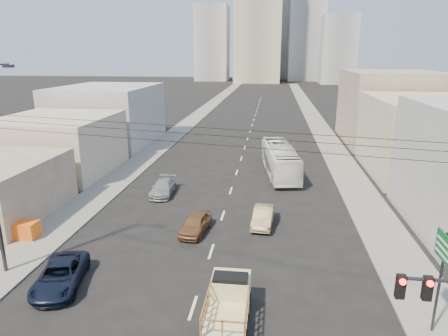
% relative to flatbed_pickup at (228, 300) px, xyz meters
% --- Properties ---
extents(ground, '(420.00, 420.00, 0.00)m').
position_rel_flatbed_pickup_xyz_m(ground, '(-1.88, -1.24, -1.09)').
color(ground, black).
rests_on(ground, ground).
extents(sidewalk_left, '(3.50, 180.00, 0.12)m').
position_rel_flatbed_pickup_xyz_m(sidewalk_left, '(-13.63, 68.76, -1.03)').
color(sidewalk_left, slate).
rests_on(sidewalk_left, ground).
extents(sidewalk_right, '(3.50, 180.00, 0.12)m').
position_rel_flatbed_pickup_xyz_m(sidewalk_right, '(9.87, 68.76, -1.03)').
color(sidewalk_right, slate).
rests_on(sidewalk_right, ground).
extents(lane_dashes, '(0.15, 104.00, 0.01)m').
position_rel_flatbed_pickup_xyz_m(lane_dashes, '(-1.88, 51.76, -1.09)').
color(lane_dashes, silver).
rests_on(lane_dashes, ground).
extents(flatbed_pickup, '(1.95, 4.41, 1.90)m').
position_rel_flatbed_pickup_xyz_m(flatbed_pickup, '(0.00, 0.00, 0.00)').
color(flatbed_pickup, beige).
rests_on(flatbed_pickup, ground).
extents(navy_pickup, '(3.22, 5.22, 1.35)m').
position_rel_flatbed_pickup_xyz_m(navy_pickup, '(-9.42, 1.78, -0.42)').
color(navy_pickup, black).
rests_on(navy_pickup, ground).
extents(city_bus, '(4.19, 11.64, 3.17)m').
position_rel_flatbed_pickup_xyz_m(city_bus, '(2.68, 24.76, 0.49)').
color(city_bus, white).
rests_on(city_bus, ground).
extents(sedan_brown, '(2.07, 4.08, 1.33)m').
position_rel_flatbed_pickup_xyz_m(sedan_brown, '(-3.42, 9.46, -0.43)').
color(sedan_brown, brown).
rests_on(sedan_brown, ground).
extents(sedan_tan, '(1.71, 4.12, 1.32)m').
position_rel_flatbed_pickup_xyz_m(sedan_tan, '(1.32, 11.37, -0.43)').
color(sedan_tan, '#8E8053').
rests_on(sedan_tan, ground).
extents(sedan_grey, '(2.03, 4.55, 1.30)m').
position_rel_flatbed_pickup_xyz_m(sedan_grey, '(-7.88, 17.01, -0.45)').
color(sedan_grey, gray).
rests_on(sedan_grey, ground).
extents(green_sign, '(0.18, 1.60, 5.00)m').
position_rel_flatbed_pickup_xyz_m(green_sign, '(9.28, 0.26, 2.65)').
color(green_sign, '#2D2D33').
rests_on(green_sign, ground).
extents(overhead_wires, '(23.01, 5.02, 0.72)m').
position_rel_flatbed_pickup_xyz_m(overhead_wires, '(-1.88, 0.26, 7.87)').
color(overhead_wires, black).
rests_on(overhead_wires, ground).
extents(crate_stack, '(1.80, 1.20, 1.14)m').
position_rel_flatbed_pickup_xyz_m(crate_stack, '(-14.88, 6.98, -0.40)').
color(crate_stack, orange).
rests_on(crate_stack, sidewalk_left).
extents(bldg_right_mid, '(11.00, 14.00, 8.00)m').
position_rel_flatbed_pickup_xyz_m(bldg_right_mid, '(17.62, 26.76, 2.91)').
color(bldg_right_mid, '#B2A78F').
rests_on(bldg_right_mid, ground).
extents(bldg_right_far, '(12.00, 16.00, 10.00)m').
position_rel_flatbed_pickup_xyz_m(bldg_right_far, '(18.12, 42.76, 3.91)').
color(bldg_right_far, gray).
rests_on(bldg_right_far, ground).
extents(bldg_left_mid, '(11.00, 12.00, 6.00)m').
position_rel_flatbed_pickup_xyz_m(bldg_left_mid, '(-20.88, 22.76, 1.91)').
color(bldg_left_mid, '#B2A78F').
rests_on(bldg_left_mid, ground).
extents(bldg_left_far, '(12.00, 16.00, 8.00)m').
position_rel_flatbed_pickup_xyz_m(bldg_left_far, '(-21.38, 37.76, 2.91)').
color(bldg_left_far, '#959597').
rests_on(bldg_left_far, ground).
extents(high_rise_tower, '(20.00, 20.00, 60.00)m').
position_rel_flatbed_pickup_xyz_m(high_rise_tower, '(-5.88, 168.76, 28.91)').
color(high_rise_tower, tan).
rests_on(high_rise_tower, ground).
extents(midrise_ne, '(16.00, 16.00, 40.00)m').
position_rel_flatbed_pickup_xyz_m(midrise_ne, '(16.12, 183.76, 18.91)').
color(midrise_ne, '#909398').
rests_on(midrise_ne, ground).
extents(midrise_nw, '(15.00, 15.00, 34.00)m').
position_rel_flatbed_pickup_xyz_m(midrise_nw, '(-27.88, 178.76, 15.91)').
color(midrise_nw, '#909398').
rests_on(midrise_nw, ground).
extents(midrise_back, '(18.00, 18.00, 44.00)m').
position_rel_flatbed_pickup_xyz_m(midrise_back, '(4.12, 198.76, 20.91)').
color(midrise_back, '#959597').
rests_on(midrise_back, ground).
extents(midrise_east, '(14.00, 14.00, 28.00)m').
position_rel_flatbed_pickup_xyz_m(midrise_east, '(28.12, 163.76, 12.91)').
color(midrise_east, '#909398').
rests_on(midrise_east, ground).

